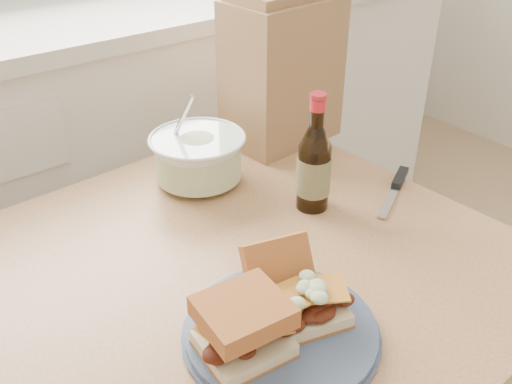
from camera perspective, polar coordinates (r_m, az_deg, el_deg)
cabinet_run at (r=1.85m, az=-14.42°, el=3.20°), size 2.50×0.64×0.94m
dining_table at (r=1.05m, az=-0.76°, el=-10.95°), size 0.88×0.88×0.71m
plate at (r=0.84m, az=2.52°, el=-13.73°), size 0.28×0.28×0.02m
sandwich_left at (r=0.77m, az=-1.27°, el=-13.29°), size 0.12×0.11×0.08m
sandwich_right at (r=0.84m, az=4.02°, el=-9.82°), size 0.13×0.18×0.09m
coleslaw_bowl at (r=1.18m, az=-5.79°, el=3.26°), size 0.20×0.20×0.20m
beer_bottle at (r=1.08m, az=5.82°, el=2.54°), size 0.07×0.07×0.23m
knife at (r=1.21m, az=13.95°, el=0.84°), size 0.19×0.11×0.01m
paper_bag at (r=1.32m, az=2.63°, el=11.86°), size 0.26×0.18×0.33m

